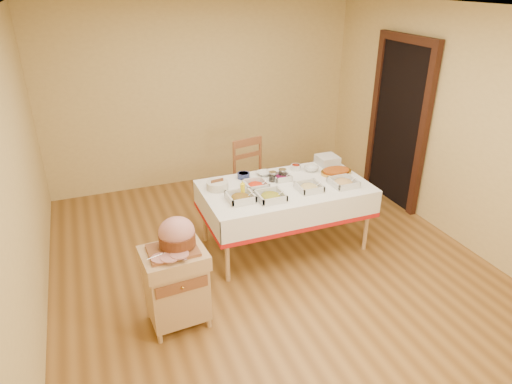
% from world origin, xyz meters
% --- Properties ---
extents(room_shell, '(5.00, 5.00, 5.00)m').
position_xyz_m(room_shell, '(0.00, 0.00, 1.30)').
color(room_shell, brown).
rests_on(room_shell, ground).
extents(doorway, '(0.09, 1.10, 2.20)m').
position_xyz_m(doorway, '(2.20, 0.90, 1.11)').
color(doorway, black).
rests_on(doorway, ground).
extents(dining_table, '(1.82, 1.02, 0.76)m').
position_xyz_m(dining_table, '(0.30, 0.30, 0.60)').
color(dining_table, tan).
rests_on(dining_table, ground).
extents(butcher_cart, '(0.56, 0.48, 0.76)m').
position_xyz_m(butcher_cart, '(-1.13, -0.55, 0.43)').
color(butcher_cart, tan).
rests_on(butcher_cart, ground).
extents(dining_chair, '(0.53, 0.51, 1.01)m').
position_xyz_m(dining_chair, '(0.24, 1.11, 0.52)').
color(dining_chair, brown).
rests_on(dining_chair, ground).
extents(ham_on_board, '(0.44, 0.42, 0.29)m').
position_xyz_m(ham_on_board, '(-1.08, -0.51, 0.88)').
color(ham_on_board, brown).
rests_on(ham_on_board, butcher_cart).
extents(serving_dish_a, '(0.27, 0.26, 0.12)m').
position_xyz_m(serving_dish_a, '(-0.28, 0.14, 0.80)').
color(serving_dish_a, silver).
rests_on(serving_dish_a, dining_table).
extents(serving_dish_b, '(0.27, 0.27, 0.11)m').
position_xyz_m(serving_dish_b, '(0.02, 0.05, 0.80)').
color(serving_dish_b, silver).
rests_on(serving_dish_b, dining_table).
extents(serving_dish_c, '(0.25, 0.25, 0.10)m').
position_xyz_m(serving_dish_c, '(0.49, 0.11, 0.79)').
color(serving_dish_c, silver).
rests_on(serving_dish_c, dining_table).
extents(serving_dish_d, '(0.27, 0.27, 0.10)m').
position_xyz_m(serving_dish_d, '(0.90, 0.08, 0.79)').
color(serving_dish_d, silver).
rests_on(serving_dish_d, dining_table).
extents(serving_dish_e, '(0.25, 0.24, 0.11)m').
position_xyz_m(serving_dish_e, '(-0.03, 0.35, 0.80)').
color(serving_dish_e, silver).
rests_on(serving_dish_e, dining_table).
extents(serving_dish_f, '(0.21, 0.20, 0.09)m').
position_xyz_m(serving_dish_f, '(0.33, 0.47, 0.79)').
color(serving_dish_f, silver).
rests_on(serving_dish_f, dining_table).
extents(small_bowl_left, '(0.11, 0.11, 0.05)m').
position_xyz_m(small_bowl_left, '(-0.41, 0.63, 0.79)').
color(small_bowl_left, silver).
rests_on(small_bowl_left, dining_table).
extents(small_bowl_mid, '(0.14, 0.14, 0.06)m').
position_xyz_m(small_bowl_mid, '(-0.06, 0.66, 0.79)').
color(small_bowl_mid, navy).
rests_on(small_bowl_mid, dining_table).
extents(small_bowl_right, '(0.12, 0.12, 0.06)m').
position_xyz_m(small_bowl_right, '(0.61, 0.67, 0.79)').
color(small_bowl_right, silver).
rests_on(small_bowl_right, dining_table).
extents(bowl_white_imported, '(0.18, 0.18, 0.04)m').
position_xyz_m(bowl_white_imported, '(0.19, 0.66, 0.78)').
color(bowl_white_imported, silver).
rests_on(bowl_white_imported, dining_table).
extents(bowl_small_imported, '(0.23, 0.23, 0.05)m').
position_xyz_m(bowl_small_imported, '(0.76, 0.57, 0.79)').
color(bowl_small_imported, silver).
rests_on(bowl_small_imported, dining_table).
extents(preserve_jar_left, '(0.09, 0.09, 0.11)m').
position_xyz_m(preserve_jar_left, '(0.22, 0.46, 0.81)').
color(preserve_jar_left, silver).
rests_on(preserve_jar_left, dining_table).
extents(preserve_jar_right, '(0.09, 0.09, 0.12)m').
position_xyz_m(preserve_jar_right, '(0.35, 0.48, 0.81)').
color(preserve_jar_right, silver).
rests_on(preserve_jar_right, dining_table).
extents(mustard_bottle, '(0.05, 0.05, 0.16)m').
position_xyz_m(mustard_bottle, '(-0.21, 0.26, 0.83)').
color(mustard_bottle, yellow).
rests_on(mustard_bottle, dining_table).
extents(bread_basket, '(0.23, 0.23, 0.10)m').
position_xyz_m(bread_basket, '(-0.42, 0.49, 0.80)').
color(bread_basket, silver).
rests_on(bread_basket, dining_table).
extents(plate_stack, '(0.24, 0.24, 0.10)m').
position_xyz_m(plate_stack, '(1.04, 0.69, 0.81)').
color(plate_stack, silver).
rests_on(plate_stack, dining_table).
extents(brass_platter, '(0.38, 0.27, 0.05)m').
position_xyz_m(brass_platter, '(0.99, 0.39, 0.78)').
color(brass_platter, '#BE8E35').
rests_on(brass_platter, dining_table).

